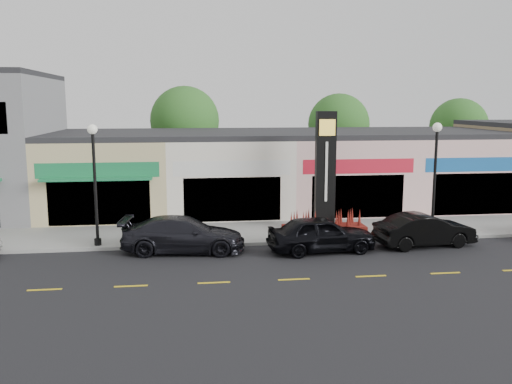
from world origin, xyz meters
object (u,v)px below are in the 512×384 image
Objects in this scene: lamp_east_near at (435,167)px; car_black_conv at (425,230)px; car_dark_sedan at (183,234)px; pylon_sign at (325,188)px; car_black_sedan at (321,234)px; lamp_west_near at (95,173)px.

lamp_east_near reaches higher than car_black_conv.
pylon_sign is at bearing -62.39° from car_dark_sedan.
pylon_sign is at bearing -21.32° from car_black_sedan.
lamp_west_near and lamp_east_near have the same top height.
pylon_sign reaches higher than lamp_east_near.
car_dark_sedan reaches higher than car_black_conv.
lamp_west_near is 1.00× the size of lamp_east_near.
car_dark_sedan is at bearing 78.04° from car_black_sedan.
car_black_sedan reaches higher than car_black_conv.
car_black_conv is at bearing -86.02° from car_dark_sedan.
pylon_sign is at bearing 8.77° from lamp_west_near.
lamp_west_near is at bearing 76.76° from car_black_conv.
lamp_east_near is 1.15× the size of car_black_sedan.
lamp_east_near is at bearing -77.72° from car_black_sedan.
pylon_sign reaches higher than car_black_conv.
pylon_sign is 1.26× the size of car_black_sedan.
lamp_west_near is 1.01× the size of car_dark_sedan.
lamp_west_near is 10.46m from car_black_sedan.
lamp_west_near is 0.91× the size of pylon_sign.
car_black_sedan is at bearing -90.97° from car_dark_sedan.
car_dark_sedan is (-12.12, -1.10, -2.69)m from lamp_east_near.
lamp_east_near is 6.87m from car_black_sedan.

